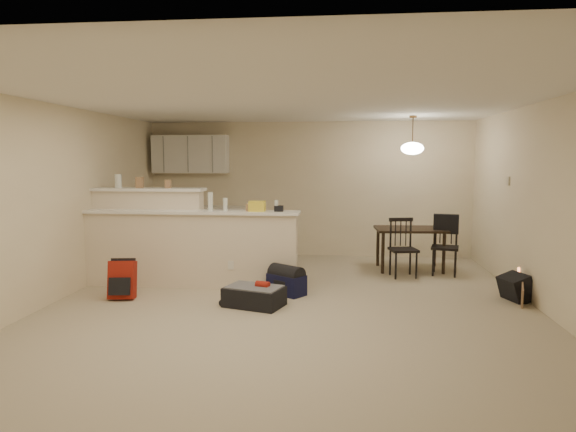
# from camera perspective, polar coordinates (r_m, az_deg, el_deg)

# --- Properties ---
(room) EXTENTS (7.00, 7.02, 2.50)m
(room) POSITION_cam_1_polar(r_m,az_deg,el_deg) (6.14, 0.26, 1.13)
(room) COLOR #B5A78B
(room) RESTS_ON ground
(breakfast_bar) EXTENTS (3.08, 0.58, 1.39)m
(breakfast_bar) POSITION_cam_1_polar(r_m,az_deg,el_deg) (7.55, -12.41, -2.96)
(breakfast_bar) COLOR beige
(breakfast_bar) RESTS_ON ground
(upper_cabinets) EXTENTS (1.40, 0.34, 0.70)m
(upper_cabinets) POSITION_cam_1_polar(r_m,az_deg,el_deg) (9.82, -10.77, 6.76)
(upper_cabinets) COLOR white
(upper_cabinets) RESTS_ON room
(kitchen_counter) EXTENTS (1.80, 0.60, 0.90)m
(kitchen_counter) POSITION_cam_1_polar(r_m,az_deg,el_deg) (9.73, -9.68, -1.78)
(kitchen_counter) COLOR white
(kitchen_counter) RESTS_ON ground
(thermostat) EXTENTS (0.02, 0.12, 0.12)m
(thermostat) POSITION_cam_1_polar(r_m,az_deg,el_deg) (8.01, 23.25, 3.62)
(thermostat) COLOR beige
(thermostat) RESTS_ON room
(jar) EXTENTS (0.10, 0.10, 0.20)m
(jar) POSITION_cam_1_polar(r_m,az_deg,el_deg) (7.91, -18.35, 3.71)
(jar) COLOR silver
(jar) RESTS_ON breakfast_bar
(cereal_box) EXTENTS (0.10, 0.07, 0.16)m
(cereal_box) POSITION_cam_1_polar(r_m,az_deg,el_deg) (7.78, -16.16, 3.60)
(cereal_box) COLOR #9B7350
(cereal_box) RESTS_ON breakfast_bar
(small_box) EXTENTS (0.08, 0.06, 0.12)m
(small_box) POSITION_cam_1_polar(r_m,az_deg,el_deg) (7.63, -13.19, 3.48)
(small_box) COLOR #9B7350
(small_box) RESTS_ON breakfast_bar
(bottle_a) EXTENTS (0.07, 0.07, 0.26)m
(bottle_a) POSITION_cam_1_polar(r_m,az_deg,el_deg) (7.24, -8.62, 1.61)
(bottle_a) COLOR silver
(bottle_a) RESTS_ON breakfast_bar
(bottle_b) EXTENTS (0.06, 0.06, 0.18)m
(bottle_b) POSITION_cam_1_polar(r_m,az_deg,el_deg) (7.20, -6.98, 1.28)
(bottle_b) COLOR silver
(bottle_b) RESTS_ON breakfast_bar
(bag_lump) EXTENTS (0.22, 0.18, 0.14)m
(bag_lump) POSITION_cam_1_polar(r_m,az_deg,el_deg) (7.11, -3.45, 1.10)
(bag_lump) COLOR #9B7350
(bag_lump) RESTS_ON breakfast_bar
(pouch) EXTENTS (0.12, 0.10, 0.08)m
(pouch) POSITION_cam_1_polar(r_m,az_deg,el_deg) (7.07, -1.03, 0.83)
(pouch) COLOR #9B7350
(pouch) RESTS_ON breakfast_bar
(extra_item_x) EXTENTS (0.12, 0.10, 0.10)m
(extra_item_x) POSITION_cam_1_polar(r_m,az_deg,el_deg) (7.13, -4.17, 0.94)
(extra_item_x) COLOR #9B7350
(extra_item_x) RESTS_ON breakfast_bar
(extra_item_y) EXTENTS (0.05, 0.05, 0.16)m
(extra_item_y) POSITION_cam_1_polar(r_m,az_deg,el_deg) (7.07, -1.30, 1.15)
(extra_item_y) COLOR silver
(extra_item_y) RESTS_ON breakfast_bar
(dining_table) EXTENTS (1.15, 0.80, 0.69)m
(dining_table) POSITION_cam_1_polar(r_m,az_deg,el_deg) (8.60, 13.41, -1.87)
(dining_table) COLOR black
(dining_table) RESTS_ON ground
(pendant_lamp) EXTENTS (0.36, 0.36, 0.62)m
(pendant_lamp) POSITION_cam_1_polar(r_m,az_deg,el_deg) (8.52, 13.65, 7.38)
(pendant_lamp) COLOR brown
(pendant_lamp) RESTS_ON room
(dining_chair_near) EXTENTS (0.46, 0.44, 0.90)m
(dining_chair_near) POSITION_cam_1_polar(r_m,az_deg,el_deg) (8.08, 12.71, -3.49)
(dining_chair_near) COLOR black
(dining_chair_near) RESTS_ON ground
(dining_chair_far) EXTENTS (0.48, 0.47, 0.92)m
(dining_chair_far) POSITION_cam_1_polar(r_m,az_deg,el_deg) (8.39, 17.05, -3.18)
(dining_chair_far) COLOR black
(dining_chair_far) RESTS_ON ground
(suitcase) EXTENTS (0.80, 0.64, 0.23)m
(suitcase) POSITION_cam_1_polar(r_m,az_deg,el_deg) (6.42, -3.78, -8.93)
(suitcase) COLOR black
(suitcase) RESTS_ON ground
(red_backpack) EXTENTS (0.35, 0.25, 0.49)m
(red_backpack) POSITION_cam_1_polar(r_m,az_deg,el_deg) (7.05, -17.93, -6.77)
(red_backpack) COLOR maroon
(red_backpack) RESTS_ON ground
(navy_duffel) EXTENTS (0.57, 0.51, 0.27)m
(navy_duffel) POSITION_cam_1_polar(r_m,az_deg,el_deg) (6.94, -0.17, -7.60)
(navy_duffel) COLOR #101234
(navy_duffel) RESTS_ON ground
(black_daypack) EXTENTS (0.37, 0.44, 0.33)m
(black_daypack) POSITION_cam_1_polar(r_m,az_deg,el_deg) (7.26, 23.98, -7.32)
(black_daypack) COLOR black
(black_daypack) RESTS_ON ground
(cardboard_sheet) EXTENTS (0.12, 0.35, 0.28)m
(cardboard_sheet) POSITION_cam_1_polar(r_m,az_deg,el_deg) (7.04, 24.57, -7.95)
(cardboard_sheet) COLOR #9B7350
(cardboard_sheet) RESTS_ON ground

